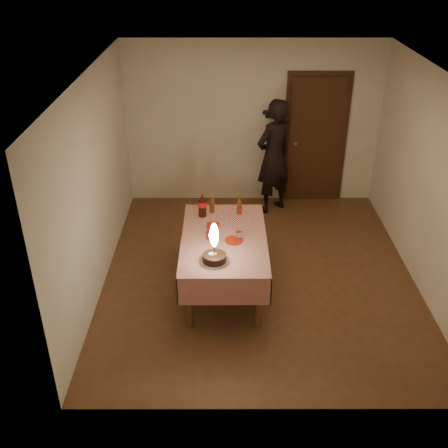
# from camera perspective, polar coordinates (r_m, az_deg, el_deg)

# --- Properties ---
(ground) EXTENTS (4.00, 4.50, 0.01)m
(ground) POSITION_cam_1_polar(r_m,az_deg,el_deg) (6.96, 3.78, -5.40)
(ground) COLOR brown
(ground) RESTS_ON ground
(room_shell) EXTENTS (4.04, 4.54, 2.62)m
(room_shell) POSITION_cam_1_polar(r_m,az_deg,el_deg) (6.25, 4.55, 7.60)
(room_shell) COLOR silver
(room_shell) RESTS_ON ground
(dining_table) EXTENTS (1.02, 1.72, 0.74)m
(dining_table) POSITION_cam_1_polar(r_m,az_deg,el_deg) (6.34, -0.00, -2.22)
(dining_table) COLOR brown
(dining_table) RESTS_ON ground
(birthday_cake) EXTENTS (0.33, 0.33, 0.48)m
(birthday_cake) POSITION_cam_1_polar(r_m,az_deg,el_deg) (5.78, -1.06, -3.03)
(birthday_cake) COLOR white
(birthday_cake) RESTS_ON dining_table
(red_plate) EXTENTS (0.22, 0.22, 0.01)m
(red_plate) POSITION_cam_1_polar(r_m,az_deg,el_deg) (6.21, 1.07, -1.80)
(red_plate) COLOR #B3200C
(red_plate) RESTS_ON dining_table
(red_cup) EXTENTS (0.08, 0.08, 0.10)m
(red_cup) POSITION_cam_1_polar(r_m,az_deg,el_deg) (6.23, -1.55, -1.20)
(red_cup) COLOR #AF0C1A
(red_cup) RESTS_ON dining_table
(clear_cup) EXTENTS (0.07, 0.07, 0.09)m
(clear_cup) POSITION_cam_1_polar(r_m,az_deg,el_deg) (6.24, 1.60, -1.24)
(clear_cup) COLOR white
(clear_cup) RESTS_ON dining_table
(napkin_stack) EXTENTS (0.15, 0.15, 0.02)m
(napkin_stack) POSITION_cam_1_polar(r_m,az_deg,el_deg) (6.51, -1.20, -0.17)
(napkin_stack) COLOR #A82113
(napkin_stack) RESTS_ON dining_table
(cola_bottle) EXTENTS (0.10, 0.10, 0.32)m
(cola_bottle) POSITION_cam_1_polar(r_m,az_deg,el_deg) (6.69, -2.36, 2.05)
(cola_bottle) COLOR black
(cola_bottle) RESTS_ON dining_table
(amber_bottle_left) EXTENTS (0.06, 0.06, 0.26)m
(amber_bottle_left) POSITION_cam_1_polar(r_m,az_deg,el_deg) (6.80, -1.31, 2.21)
(amber_bottle_left) COLOR #5C270F
(amber_bottle_left) RESTS_ON dining_table
(amber_bottle_right) EXTENTS (0.06, 0.06, 0.26)m
(amber_bottle_right) POSITION_cam_1_polar(r_m,az_deg,el_deg) (6.76, 1.68, 2.03)
(amber_bottle_right) COLOR #5C270F
(amber_bottle_right) RESTS_ON dining_table
(photographer) EXTENTS (0.79, 0.75, 1.82)m
(photographer) POSITION_cam_1_polar(r_m,az_deg,el_deg) (8.19, 5.41, 7.31)
(photographer) COLOR black
(photographer) RESTS_ON ground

